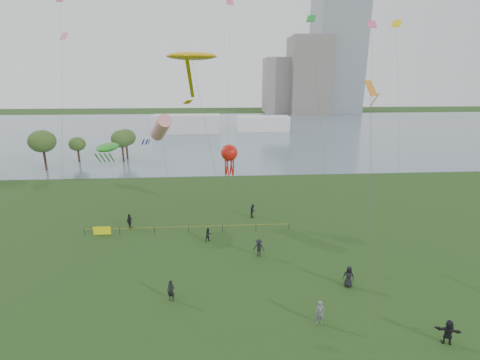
{
  "coord_description": "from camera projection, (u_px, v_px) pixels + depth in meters",
  "views": [
    {
      "loc": [
        -2.25,
        -22.43,
        17.5
      ],
      "look_at": [
        0.0,
        10.0,
        8.0
      ],
      "focal_mm": 26.0,
      "sensor_mm": 36.0,
      "label": 1
    }
  ],
  "objects": [
    {
      "name": "kite_delta",
      "position": [
        371.0,
        99.0,
        29.6
      ],
      "size": [
        4.14,
        12.24,
        17.38
      ],
      "rotation": [
        0.0,
        0.0,
        0.12
      ],
      "color": "#3F3F42"
    },
    {
      "name": "small_kites",
      "position": [
        202.0,
        23.0,
        38.05
      ],
      "size": [
        41.26,
        13.32,
        8.88
      ],
      "color": "#E5598C"
    },
    {
      "name": "pavilion_left",
      "position": [
        187.0,
        124.0,
        115.87
      ],
      "size": [
        22.0,
        8.0,
        6.0
      ],
      "primitive_type": "cube",
      "color": "silver",
      "rests_on": "ground_plane"
    },
    {
      "name": "kite_creature",
      "position": [
        108.0,
        147.0,
        43.36
      ],
      "size": [
        4.72,
        10.68,
        9.73
      ],
      "rotation": [
        0.0,
        0.0,
        -0.23
      ],
      "color": "#3F3F42"
    },
    {
      "name": "trees",
      "position": [
        64.0,
        142.0,
        70.31
      ],
      "size": [
        28.94,
        17.41,
        7.95
      ],
      "color": "#331F17",
      "rests_on": "ground_plane"
    },
    {
      "name": "building_low",
      "position": [
        279.0,
        86.0,
        185.6
      ],
      "size": [
        16.0,
        18.0,
        28.0
      ],
      "primitive_type": "cube",
      "color": "gray",
      "rests_on": "ground_plane"
    },
    {
      "name": "spectator_d",
      "position": [
        349.0,
        276.0,
        30.19
      ],
      "size": [
        1.14,
        1.03,
        1.95
      ],
      "primitive_type": "imported",
      "rotation": [
        0.0,
        0.0,
        -0.57
      ],
      "color": "black",
      "rests_on": "ground_plane"
    },
    {
      "name": "kite_flyer",
      "position": [
        320.0,
        313.0,
        25.55
      ],
      "size": [
        0.7,
        0.48,
        1.88
      ],
      "primitive_type": "imported",
      "rotation": [
        0.0,
        0.0,
        -0.05
      ],
      "color": "slate",
      "rests_on": "ground_plane"
    },
    {
      "name": "spectator_a",
      "position": [
        208.0,
        235.0,
        38.66
      ],
      "size": [
        0.96,
        0.89,
        1.58
      ],
      "primitive_type": "imported",
      "rotation": [
        0.0,
        0.0,
        0.51
      ],
      "color": "black",
      "rests_on": "ground_plane"
    },
    {
      "name": "kite_octopus",
      "position": [
        229.0,
        153.0,
        43.13
      ],
      "size": [
        5.15,
        10.63,
        9.71
      ],
      "rotation": [
        0.0,
        0.0,
        -0.38
      ],
      "color": "#3F3F42"
    },
    {
      "name": "pavilion_right",
      "position": [
        263.0,
        124.0,
        120.6
      ],
      "size": [
        18.0,
        7.0,
        5.0
      ],
      "primitive_type": "cube",
      "color": "white",
      "rests_on": "ground_plane"
    },
    {
      "name": "spectator_g",
      "position": [
        253.0,
        211.0,
        45.44
      ],
      "size": [
        0.79,
        0.95,
        1.77
      ],
      "primitive_type": "imported",
      "rotation": [
        0.0,
        0.0,
        1.43
      ],
      "color": "black",
      "rests_on": "ground_plane"
    },
    {
      "name": "spectator_c",
      "position": [
        130.0,
        221.0,
        41.97
      ],
      "size": [
        0.77,
        1.16,
        1.84
      ],
      "primitive_type": "imported",
      "rotation": [
        0.0,
        0.0,
        1.25
      ],
      "color": "black",
      "rests_on": "ground_plane"
    },
    {
      "name": "fence",
      "position": [
        136.0,
        230.0,
        40.56
      ],
      "size": [
        24.07,
        0.07,
        1.05
      ],
      "color": "black",
      "rests_on": "ground_plane"
    },
    {
      "name": "ground_plane",
      "position": [
        249.0,
        317.0,
        26.53
      ],
      "size": [
        400.0,
        400.0,
        0.0
      ],
      "primitive_type": "plane",
      "color": "black"
    },
    {
      "name": "kite_stingray",
      "position": [
        192.0,
        57.0,
        38.72
      ],
      "size": [
        6.65,
        10.24,
        20.37
      ],
      "rotation": [
        0.0,
        0.0,
        0.24
      ],
      "color": "#3F3F42"
    },
    {
      "name": "spectator_f",
      "position": [
        171.0,
        291.0,
        28.28
      ],
      "size": [
        0.77,
        0.64,
        1.81
      ],
      "primitive_type": "imported",
      "rotation": [
        0.0,
        0.0,
        -0.36
      ],
      "color": "black",
      "rests_on": "ground_plane"
    },
    {
      "name": "spectator_b",
      "position": [
        259.0,
        248.0,
        35.38
      ],
      "size": [
        1.38,
        1.08,
        1.88
      ],
      "primitive_type": "imported",
      "rotation": [
        0.0,
        0.0,
        -0.36
      ],
      "color": "black",
      "rests_on": "ground_plane"
    },
    {
      "name": "kite_windsock",
      "position": [
        161.0,
        128.0,
        44.37
      ],
      "size": [
        4.57,
        10.85,
        13.38
      ],
      "rotation": [
        0.0,
        0.0,
        0.09
      ],
      "color": "#3F3F42"
    },
    {
      "name": "lake",
      "position": [
        222.0,
        130.0,
        122.29
      ],
      "size": [
        400.0,
        120.0,
        0.08
      ],
      "primitive_type": "cube",
      "color": "slate",
      "rests_on": "ground_plane"
    },
    {
      "name": "spectator_e",
      "position": [
        448.0,
        332.0,
        23.66
      ],
      "size": [
        1.75,
        1.09,
        1.8
      ],
      "primitive_type": "imported",
      "rotation": [
        0.0,
        0.0,
        2.77
      ],
      "color": "black",
      "rests_on": "ground_plane"
    },
    {
      "name": "building_mid",
      "position": [
        308.0,
        76.0,
        179.38
      ],
      "size": [
        20.0,
        20.0,
        38.0
      ],
      "primitive_type": "cube",
      "color": "slate",
      "rests_on": "ground_plane"
    }
  ]
}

